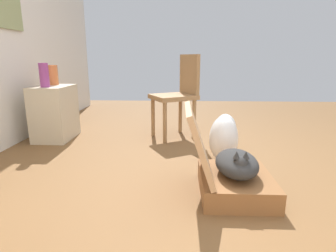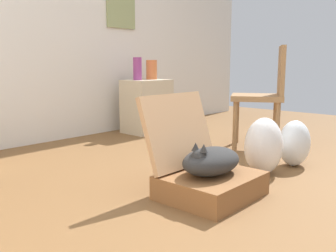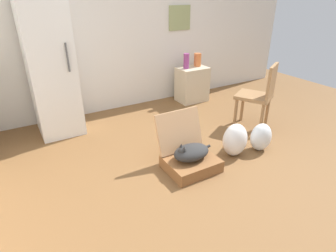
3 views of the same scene
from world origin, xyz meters
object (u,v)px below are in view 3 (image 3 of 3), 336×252
(cat, at_px, (191,152))
(plastic_bag_white, at_px, (235,140))
(suitcase_base, at_px, (191,164))
(chair, at_px, (259,94))
(side_table, at_px, (192,84))
(plastic_bag_clear, at_px, (261,137))
(refrigerator, at_px, (49,62))
(vase_tall, at_px, (186,61))
(vase_short, at_px, (198,60))

(cat, xyz_separation_m, plastic_bag_white, (0.64, -0.01, -0.02))
(suitcase_base, relative_size, chair, 0.59)
(cat, relative_size, side_table, 0.83)
(cat, height_order, plastic_bag_clear, plastic_bag_clear)
(suitcase_base, bearing_deg, refrigerator, 120.86)
(vase_tall, bearing_deg, vase_short, 7.59)
(side_table, bearing_deg, vase_short, 19.87)
(refrigerator, distance_m, chair, 2.85)
(plastic_bag_clear, relative_size, side_table, 0.59)
(plastic_bag_white, height_order, vase_tall, vase_tall)
(suitcase_base, bearing_deg, cat, 175.89)
(cat, xyz_separation_m, side_table, (1.27, 1.81, 0.08))
(suitcase_base, height_order, vase_tall, vase_tall)
(refrigerator, bearing_deg, chair, -28.90)
(suitcase_base, bearing_deg, plastic_bag_clear, -4.58)
(plastic_bag_clear, xyz_separation_m, chair, (0.41, 0.48, 0.34))
(plastic_bag_white, relative_size, side_table, 0.68)
(suitcase_base, relative_size, vase_short, 2.50)
(plastic_bag_clear, bearing_deg, plastic_bag_white, 168.89)
(plastic_bag_white, bearing_deg, side_table, 70.88)
(vase_tall, bearing_deg, suitcase_base, -121.82)
(suitcase_base, xyz_separation_m, vase_short, (1.39, 1.85, 0.65))
(suitcase_base, distance_m, vase_tall, 2.24)
(cat, relative_size, vase_tall, 1.98)
(chair, bearing_deg, plastic_bag_clear, 20.16)
(suitcase_base, height_order, chair, chair)
(plastic_bag_clear, relative_size, chair, 0.38)
(vase_tall, distance_m, vase_short, 0.26)
(cat, bearing_deg, chair, 15.77)
(plastic_bag_white, distance_m, vase_short, 2.07)
(plastic_bag_white, xyz_separation_m, refrigerator, (-1.68, 1.76, 0.78))
(suitcase_base, xyz_separation_m, chair, (1.41, 0.40, 0.45))
(suitcase_base, xyz_separation_m, side_table, (1.26, 1.81, 0.23))
(refrigerator, xyz_separation_m, side_table, (2.31, 0.05, -0.69))
(plastic_bag_clear, distance_m, chair, 0.72)
(suitcase_base, distance_m, side_table, 2.21)
(cat, xyz_separation_m, plastic_bag_clear, (1.00, -0.08, -0.04))
(refrigerator, height_order, chair, refrigerator)
(plastic_bag_clear, bearing_deg, side_table, 82.06)
(side_table, relative_size, vase_tall, 2.40)
(plastic_bag_clear, height_order, vase_short, vase_short)
(refrigerator, height_order, vase_short, refrigerator)
(vase_short, xyz_separation_m, chair, (0.02, -1.45, -0.20))
(plastic_bag_clear, bearing_deg, chair, 49.29)
(side_table, distance_m, vase_tall, 0.45)
(plastic_bag_white, xyz_separation_m, vase_tall, (0.50, 1.83, 0.53))
(cat, xyz_separation_m, chair, (1.41, 0.40, 0.29))
(cat, bearing_deg, vase_short, 53.03)
(plastic_bag_white, relative_size, vase_tall, 1.63)
(cat, bearing_deg, plastic_bag_white, -0.76)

